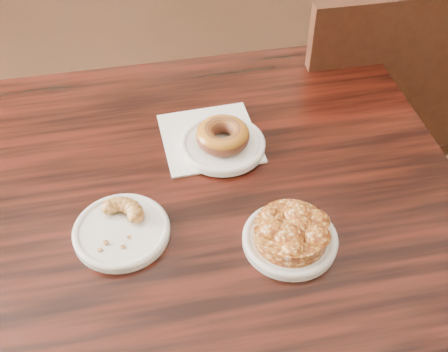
{
  "coord_description": "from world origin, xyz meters",
  "views": [
    {
      "loc": [
        -0.11,
        -0.85,
        1.46
      ],
      "look_at": [
        -0.12,
        -0.2,
        0.8
      ],
      "focal_mm": 45.0,
      "sensor_mm": 36.0,
      "label": 1
    }
  ],
  "objects_px": {
    "chair_far": "(347,110)",
    "glazed_donut": "(223,135)",
    "cruller_fragment": "(120,224)",
    "apple_fritter": "(291,230)",
    "cafe_table": "(213,323)"
  },
  "relations": [
    {
      "from": "chair_far",
      "to": "glazed_donut",
      "type": "relative_size",
      "value": 9.06
    },
    {
      "from": "chair_far",
      "to": "glazed_donut",
      "type": "bearing_deg",
      "value": 43.15
    },
    {
      "from": "chair_far",
      "to": "cruller_fragment",
      "type": "distance_m",
      "value": 0.92
    },
    {
      "from": "cruller_fragment",
      "to": "glazed_donut",
      "type": "bearing_deg",
      "value": 52.44
    },
    {
      "from": "glazed_donut",
      "to": "apple_fritter",
      "type": "distance_m",
      "value": 0.24
    },
    {
      "from": "chair_far",
      "to": "cafe_table",
      "type": "bearing_deg",
      "value": 48.75
    },
    {
      "from": "cafe_table",
      "to": "glazed_donut",
      "type": "xyz_separation_m",
      "value": [
        0.02,
        0.15,
        0.41
      ]
    },
    {
      "from": "cafe_table",
      "to": "chair_far",
      "type": "xyz_separation_m",
      "value": [
        0.36,
        0.64,
        0.08
      ]
    },
    {
      "from": "cruller_fragment",
      "to": "cafe_table",
      "type": "bearing_deg",
      "value": 21.41
    },
    {
      "from": "apple_fritter",
      "to": "cafe_table",
      "type": "bearing_deg",
      "value": 153.13
    },
    {
      "from": "chair_far",
      "to": "apple_fritter",
      "type": "distance_m",
      "value": 0.82
    },
    {
      "from": "apple_fritter",
      "to": "cruller_fragment",
      "type": "xyz_separation_m",
      "value": [
        -0.27,
        0.01,
        -0.01
      ]
    },
    {
      "from": "cafe_table",
      "to": "cruller_fragment",
      "type": "relative_size",
      "value": 9.55
    },
    {
      "from": "cafe_table",
      "to": "apple_fritter",
      "type": "distance_m",
      "value": 0.43
    },
    {
      "from": "glazed_donut",
      "to": "chair_far",
      "type": "bearing_deg",
      "value": 55.14
    }
  ]
}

